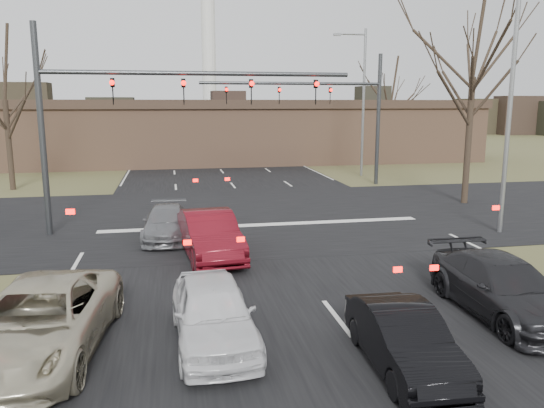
{
  "coord_description": "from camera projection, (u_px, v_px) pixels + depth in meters",
  "views": [
    {
      "loc": [
        -3.79,
        -8.4,
        5.08
      ],
      "look_at": [
        -0.74,
        7.37,
        2.0
      ],
      "focal_mm": 35.0,
      "sensor_mm": 36.0,
      "label": 1
    }
  ],
  "objects": [
    {
      "name": "road_cross",
      "position": [
        256.0,
        215.0,
        24.22
      ],
      "size": [
        200.0,
        14.0,
        0.02
      ],
      "primitive_type": "cube",
      "color": "black",
      "rests_on": "ground"
    },
    {
      "name": "streetlight_right_near",
      "position": [
        507.0,
        89.0,
        19.99
      ],
      "size": [
        2.34,
        0.25,
        10.0
      ],
      "color": "gray",
      "rests_on": "ground"
    },
    {
      "name": "tree_right_far",
      "position": [
        392.0,
        80.0,
        44.99
      ],
      "size": [
        5.4,
        5.4,
        9.0
      ],
      "color": "black",
      "rests_on": "ground"
    },
    {
      "name": "ground",
      "position": [
        387.0,
        383.0,
        9.76
      ],
      "size": [
        360.0,
        360.0,
        0.0
      ],
      "primitive_type": "plane",
      "color": "#4F512B",
      "rests_on": "ground"
    },
    {
      "name": "tree_left_far",
      "position": [
        1.0,
        62.0,
        30.06
      ],
      "size": [
        5.7,
        5.7,
        9.5
      ],
      "color": "black",
      "rests_on": "ground"
    },
    {
      "name": "mast_arm_near",
      "position": [
        130.0,
        103.0,
        20.36
      ],
      "size": [
        12.12,
        0.24,
        8.0
      ],
      "color": "#383A3D",
      "rests_on": "ground"
    },
    {
      "name": "car_charcoal_sedan",
      "position": [
        503.0,
        287.0,
        12.78
      ],
      "size": [
        2.0,
        4.8,
        1.39
      ],
      "primitive_type": "imported",
      "rotation": [
        0.0,
        0.0,
        -0.01
      ],
      "color": "black",
      "rests_on": "ground"
    },
    {
      "name": "mast_arm_far",
      "position": [
        335.0,
        104.0,
        32.14
      ],
      "size": [
        11.12,
        0.24,
        8.0
      ],
      "color": "#383A3D",
      "rests_on": "ground"
    },
    {
      "name": "streetlight_right_far",
      "position": [
        361.0,
        95.0,
        36.48
      ],
      "size": [
        2.34,
        0.25,
        10.0
      ],
      "color": "gray",
      "rests_on": "ground"
    },
    {
      "name": "car_red_ahead",
      "position": [
        210.0,
        235.0,
        17.57
      ],
      "size": [
        2.08,
        4.77,
        1.53
      ],
      "primitive_type": "imported",
      "rotation": [
        0.0,
        0.0,
        0.1
      ],
      "color": "maroon",
      "rests_on": "ground"
    },
    {
      "name": "building",
      "position": [
        236.0,
        131.0,
        46.27
      ],
      "size": [
        42.4,
        10.4,
        5.3
      ],
      "color": "#90674D",
      "rests_on": "ground"
    },
    {
      "name": "car_silver_suv",
      "position": [
        39.0,
        321.0,
        10.69
      ],
      "size": [
        3.05,
        5.58,
        1.48
      ],
      "primitive_type": "imported",
      "rotation": [
        0.0,
        0.0,
        -0.11
      ],
      "color": "#BAB196",
      "rests_on": "ground"
    },
    {
      "name": "car_black_hatch",
      "position": [
        404.0,
        339.0,
        10.17
      ],
      "size": [
        1.43,
        3.75,
        1.22
      ],
      "primitive_type": "imported",
      "rotation": [
        0.0,
        0.0,
        -0.04
      ],
      "color": "black",
      "rests_on": "ground"
    },
    {
      "name": "road_main",
      "position": [
        200.0,
        143.0,
        67.61
      ],
      "size": [
        14.0,
        300.0,
        0.02
      ],
      "primitive_type": "cube",
      "color": "black",
      "rests_on": "ground"
    },
    {
      "name": "tree_right_near",
      "position": [
        477.0,
        22.0,
        25.56
      ],
      "size": [
        6.9,
        6.9,
        11.5
      ],
      "color": "black",
      "rests_on": "ground"
    },
    {
      "name": "car_grey_ahead",
      "position": [
        167.0,
        223.0,
        20.07
      ],
      "size": [
        1.91,
        4.23,
        1.2
      ],
      "primitive_type": "imported",
      "rotation": [
        0.0,
        0.0,
        -0.05
      ],
      "color": "slate",
      "rests_on": "ground"
    },
    {
      "name": "car_white_sedan",
      "position": [
        213.0,
        312.0,
        11.25
      ],
      "size": [
        1.8,
        4.17,
        1.4
      ],
      "primitive_type": "imported",
      "rotation": [
        0.0,
        0.0,
        0.03
      ],
      "color": "silver",
      "rests_on": "ground"
    }
  ]
}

